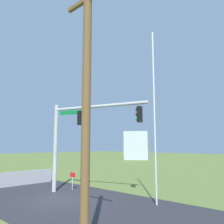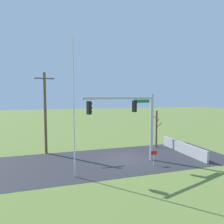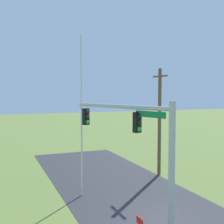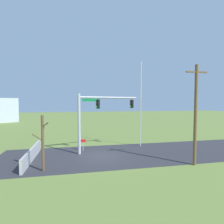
{
  "view_description": "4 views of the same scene",
  "coord_description": "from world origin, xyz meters",
  "px_view_note": "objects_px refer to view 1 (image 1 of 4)",
  "views": [
    {
      "loc": [
        -12.18,
        8.47,
        3.19
      ],
      "look_at": [
        -1.89,
        -2.43,
        5.31
      ],
      "focal_mm": 37.63,
      "sensor_mm": 36.0,
      "label": 1
    },
    {
      "loc": [
        -6.35,
        -16.69,
        5.8
      ],
      "look_at": [
        -1.77,
        -1.79,
        4.6
      ],
      "focal_mm": 31.22,
      "sensor_mm": 36.0,
      "label": 2
    },
    {
      "loc": [
        12.32,
        -7.74,
        6.39
      ],
      "look_at": [
        -1.19,
        -2.23,
        5.44
      ],
      "focal_mm": 46.82,
      "sensor_mm": 36.0,
      "label": 3
    },
    {
      "loc": [
        2.61,
        17.07,
        5.24
      ],
      "look_at": [
        -1.37,
        -2.27,
        4.13
      ],
      "focal_mm": 28.66,
      "sensor_mm": 36.0,
      "label": 4
    }
  ],
  "objects_px": {
    "signal_mast": "(78,129)",
    "flagpole": "(154,114)",
    "open_sign": "(73,177)",
    "utility_pole": "(86,106)",
    "distant_building": "(138,145)"
  },
  "relations": [
    {
      "from": "distant_building",
      "to": "open_sign",
      "type": "bearing_deg",
      "value": 179.37
    },
    {
      "from": "flagpole",
      "to": "distant_building",
      "type": "height_order",
      "value": "flagpole"
    },
    {
      "from": "signal_mast",
      "to": "distant_building",
      "type": "bearing_deg",
      "value": -58.44
    },
    {
      "from": "signal_mast",
      "to": "open_sign",
      "type": "relative_size",
      "value": 5.56
    },
    {
      "from": "flagpole",
      "to": "utility_pole",
      "type": "xyz_separation_m",
      "value": [
        -2.16,
        6.87,
        -0.63
      ]
    },
    {
      "from": "flagpole",
      "to": "open_sign",
      "type": "height_order",
      "value": "flagpole"
    },
    {
      "from": "signal_mast",
      "to": "utility_pole",
      "type": "relative_size",
      "value": 0.82
    },
    {
      "from": "utility_pole",
      "to": "signal_mast",
      "type": "bearing_deg",
      "value": -37.16
    },
    {
      "from": "signal_mast",
      "to": "distant_building",
      "type": "distance_m",
      "value": 40.38
    },
    {
      "from": "open_sign",
      "to": "distant_building",
      "type": "xyz_separation_m",
      "value": [
        19.7,
        -33.7,
        2.22
      ]
    },
    {
      "from": "signal_mast",
      "to": "open_sign",
      "type": "height_order",
      "value": "signal_mast"
    },
    {
      "from": "utility_pole",
      "to": "flagpole",
      "type": "bearing_deg",
      "value": -72.55
    },
    {
      "from": "signal_mast",
      "to": "flagpole",
      "type": "height_order",
      "value": "flagpole"
    },
    {
      "from": "flagpole",
      "to": "distant_building",
      "type": "xyz_separation_m",
      "value": [
        26.43,
        -33.18,
        -1.8
      ]
    },
    {
      "from": "open_sign",
      "to": "distant_building",
      "type": "bearing_deg",
      "value": -59.69
    }
  ]
}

